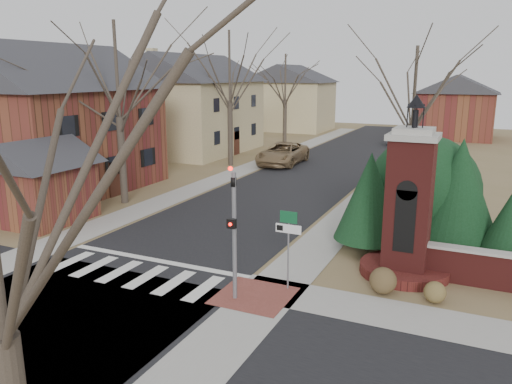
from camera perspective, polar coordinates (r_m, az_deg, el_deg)
The scene contains 27 objects.
ground at distance 18.44m, azimuth -15.47°, elevation -9.95°, with size 120.00×120.00×0.00m, color brown.
main_street at distance 37.23m, azimuth 6.70°, elevation 2.27°, with size 8.00×70.00×0.01m, color black.
cross_street at distance 16.50m, azimuth -22.32°, elevation -13.37°, with size 120.00×8.00×0.01m, color black.
crosswalk_zone at distance 19.00m, azimuth -13.91°, elevation -9.11°, with size 8.00×2.20×0.02m, color silver.
stop_bar at distance 20.10m, azimuth -11.24°, elevation -7.69°, with size 8.00×0.35×0.02m, color silver.
sidewalk_right_main at distance 36.01m, azimuth 14.58°, elevation 1.55°, with size 2.00×60.00×0.02m, color gray.
sidewalk_left at distance 39.11m, azimuth -0.57°, elevation 2.91°, with size 2.00×60.00×0.02m, color gray.
curb_apron at distance 16.79m, azimuth -0.22°, elevation -11.78°, with size 2.40×2.40×0.02m, color brown.
traffic_signal_pole at distance 15.71m, azimuth -2.55°, elevation -3.53°, with size 0.28×0.41×4.50m.
sign_post at distance 16.63m, azimuth 3.70°, elevation -4.87°, with size 0.90×0.07×2.75m.
brick_gate_monument at distance 18.59m, azimuth 16.97°, elevation -2.77°, with size 3.20×3.20×6.47m.
house_brick_left at distance 33.32m, azimuth -22.25°, elevation 8.15°, with size 9.80×11.80×9.42m.
house_stucco_left at distance 46.89m, azimuth -7.29°, elevation 10.20°, with size 9.80×12.80×9.28m.
garage_left at distance 26.66m, azimuth -23.69°, elevation 1.65°, with size 4.80×4.80×4.29m.
house_distant_left at distance 65.11m, azimuth 3.83°, elevation 10.86°, with size 10.80×8.80×8.53m.
house_distant_right at distance 60.95m, azimuth 21.90°, elevation 9.19°, with size 8.80×8.80×7.30m.
evergreen_near at distance 20.75m, azimuth 12.87°, elevation -0.46°, with size 2.80×2.80×4.10m.
evergreen_mid at distance 21.48m, azimuth 22.22°, elevation 0.15°, with size 3.40×3.40×4.70m.
evergreen_mass at distance 22.88m, azimuth 18.60°, elevation 0.71°, with size 4.80×4.80×4.80m, color black.
bare_tree_0 at distance 28.38m, azimuth -15.70°, elevation 14.04°, with size 8.05×8.05×11.15m.
bare_tree_1 at distance 39.26m, azimuth -3.06°, elevation 14.69°, with size 8.40×8.40×11.64m.
bare_tree_2 at distance 51.30m, azimuth 3.38°, elevation 13.27°, with size 7.35×7.35×10.19m.
bare_tree_3 at distance 29.01m, azimuth 17.74°, elevation 11.89°, with size 7.00×7.00×9.70m.
pickup_truck at distance 40.21m, azimuth 3.07°, elevation 4.41°, with size 2.86×6.20×1.72m, color olive.
distant_car at distance 52.42m, azimuth 16.00°, elevation 5.82°, with size 1.43×4.10×1.35m, color #303337.
dry_shrub_left at distance 17.34m, azimuth 14.31°, elevation -9.79°, with size 0.90×0.90×0.90m, color brown.
dry_shrub_right at distance 17.21m, azimuth 19.77°, elevation -10.73°, with size 0.70×0.70×0.70m, color brown.
Camera 1 is at (11.19, -12.77, 7.17)m, focal length 35.00 mm.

